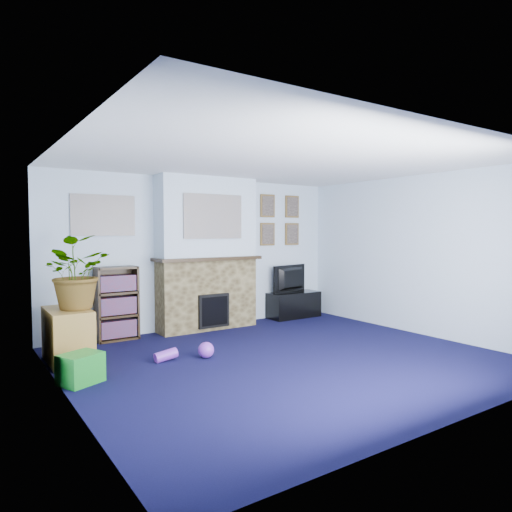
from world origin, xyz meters
TOP-DOWN VIEW (x-y plane):
  - floor at (0.00, 0.00)m, footprint 5.00×4.50m
  - ceiling at (0.00, 0.00)m, footprint 5.00×4.50m
  - wall_back at (0.00, 2.25)m, footprint 5.00×0.04m
  - wall_front at (0.00, -2.25)m, footprint 5.00×0.04m
  - wall_left at (-2.50, 0.00)m, footprint 0.04×4.50m
  - wall_right at (2.50, 0.00)m, footprint 0.04×4.50m
  - chimney_breast at (0.00, 2.05)m, footprint 1.72×0.50m
  - collage_main at (0.00, 1.84)m, footprint 1.00×0.03m
  - collage_left at (-1.55, 2.23)m, footprint 0.90×0.03m
  - portrait_tl at (1.30, 2.23)m, footprint 0.30×0.03m
  - portrait_tr at (1.85, 2.23)m, footprint 0.30×0.03m
  - portrait_bl at (1.30, 2.23)m, footprint 0.30×0.03m
  - portrait_br at (1.85, 2.23)m, footprint 0.30×0.03m
  - tv_stand at (1.74, 2.03)m, footprint 0.96×0.41m
  - television at (1.74, 2.05)m, footprint 0.85×0.30m
  - bookshelf at (-1.42, 2.11)m, footprint 0.58×0.28m
  - sideboard at (-2.24, 1.34)m, footprint 0.45×0.82m
  - potted_plant at (-2.19, 1.29)m, footprint 1.01×1.03m
  - mantel_clock at (-0.04, 2.00)m, footprint 0.09×0.06m
  - mantel_candle at (0.32, 2.00)m, footprint 0.05×0.05m
  - mantel_teddy at (-0.59, 2.00)m, footprint 0.12×0.12m
  - mantel_can at (0.65, 2.00)m, footprint 0.06×0.06m
  - green_crate at (-2.30, 0.45)m, footprint 0.48×0.44m
  - toy_ball at (-0.80, 0.56)m, footprint 0.20×0.20m
  - toy_block at (-2.12, 0.73)m, footprint 0.18×0.18m
  - toy_tube at (-1.26, 0.71)m, footprint 0.28×0.13m

SIDE VIEW (x-z plane):
  - floor at x=0.00m, z-range -0.01..0.01m
  - toy_tube at x=-1.26m, z-range -0.01..0.15m
  - toy_ball at x=-0.80m, z-range -0.01..0.19m
  - toy_block at x=-2.12m, z-range 0.00..0.22m
  - green_crate at x=-2.30m, z-range -0.01..0.29m
  - tv_stand at x=1.74m, z-range 0.00..0.45m
  - sideboard at x=-2.24m, z-range 0.03..0.67m
  - bookshelf at x=-1.42m, z-range -0.02..1.03m
  - television at x=1.74m, z-range 0.46..0.94m
  - potted_plant at x=-2.19m, z-range 0.64..1.51m
  - chimney_breast at x=0.00m, z-range -0.02..2.38m
  - wall_back at x=0.00m, z-range 0.00..2.40m
  - wall_front at x=0.00m, z-range 0.00..2.40m
  - wall_left at x=-2.50m, z-range 0.00..2.40m
  - wall_right at x=2.50m, z-range 0.00..2.40m
  - mantel_can at x=0.65m, z-range 1.15..1.27m
  - mantel_teddy at x=-0.59m, z-range 1.15..1.28m
  - mantel_clock at x=-0.04m, z-range 1.16..1.28m
  - mantel_candle at x=0.32m, z-range 1.15..1.31m
  - portrait_bl at x=1.30m, z-range 1.30..1.70m
  - portrait_br at x=1.85m, z-range 1.30..1.70m
  - collage_left at x=-1.55m, z-range 1.49..2.07m
  - collage_main at x=0.00m, z-range 1.44..2.12m
  - portrait_tl at x=1.30m, z-range 1.80..2.20m
  - portrait_tr at x=1.85m, z-range 1.80..2.20m
  - ceiling at x=0.00m, z-range 2.40..2.40m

